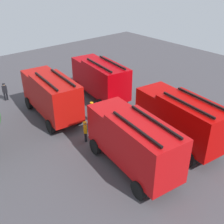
# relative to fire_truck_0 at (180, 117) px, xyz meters

# --- Properties ---
(ground_plane) EXTENTS (50.10, 50.10, 0.00)m
(ground_plane) POSITION_rel_fire_truck_0_xyz_m (4.77, 2.25, -2.15)
(ground_plane) COLOR #423F44
(fire_truck_0) EXTENTS (7.46, 3.51, 3.88)m
(fire_truck_0) POSITION_rel_fire_truck_0_xyz_m (0.00, 0.00, 0.00)
(fire_truck_0) COLOR #B50504
(fire_truck_0) RESTS_ON ground
(fire_truck_1) EXTENTS (7.47, 3.57, 3.88)m
(fire_truck_1) POSITION_rel_fire_truck_0_xyz_m (9.68, -0.42, 0.00)
(fire_truck_1) COLOR #B00309
(fire_truck_1) RESTS_ON ground
(fire_truck_2) EXTENTS (7.46, 3.52, 3.88)m
(fire_truck_2) POSITION_rel_fire_truck_0_xyz_m (0.11, 4.52, 0.00)
(fire_truck_2) COLOR #B90C0E
(fire_truck_2) RESTS_ON ground
(fire_truck_3) EXTENTS (7.42, 3.37, 3.88)m
(fire_truck_3) POSITION_rel_fire_truck_0_xyz_m (9.39, 4.98, 0.00)
(fire_truck_3) COLOR #B10F0B
(fire_truck_3) RESTS_ON ground
(firefighter_0) EXTENTS (0.48, 0.42, 1.62)m
(firefighter_0) POSITION_rel_fire_truck_0_xyz_m (4.58, 5.00, -1.25)
(firefighter_0) COLOR black
(firefighter_0) RESTS_ON ground
(firefighter_1) EXTENTS (0.48, 0.37, 1.79)m
(firefighter_1) POSITION_rel_fire_truck_0_xyz_m (6.55, 2.92, -1.14)
(firefighter_1) COLOR black
(firefighter_1) RESTS_ON ground
(firefighter_2) EXTENTS (0.31, 0.45, 1.72)m
(firefighter_2) POSITION_rel_fire_truck_0_xyz_m (15.25, 6.81, -1.19)
(firefighter_2) COLOR black
(firefighter_2) RESTS_ON ground
(traffic_cone_0) EXTENTS (0.47, 0.47, 0.67)m
(traffic_cone_0) POSITION_rel_fire_truck_0_xyz_m (1.74, 2.52, -1.82)
(traffic_cone_0) COLOR #F2600C
(traffic_cone_0) RESTS_ON ground
(traffic_cone_1) EXTENTS (0.52, 0.52, 0.74)m
(traffic_cone_1) POSITION_rel_fire_truck_0_xyz_m (4.29, 3.64, -1.78)
(traffic_cone_1) COLOR #F2600C
(traffic_cone_1) RESTS_ON ground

